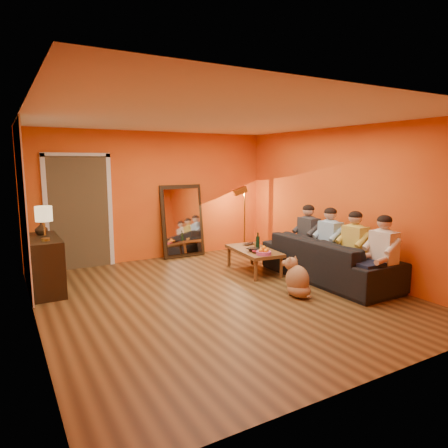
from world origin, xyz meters
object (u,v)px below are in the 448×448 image
mirror_frame (182,221)px  tumbler (256,245)px  vase (41,229)px  coffee_table (254,260)px  person_far_right (308,238)px  laptop (251,244)px  sideboard (45,264)px  floor_lamp (245,221)px  dog (297,277)px  person_far_left (383,256)px  person_mid_right (330,243)px  wine_bottle (258,241)px  table_lamp (44,224)px  person_mid_left (355,249)px  sofa (328,259)px

mirror_frame → tumbler: mirror_frame is taller
vase → coffee_table: bearing=-15.1°
person_far_right → laptop: person_far_right is taller
sideboard → floor_lamp: floor_lamp is taller
dog → person_far_left: 1.32m
person_mid_right → wine_bottle: person_mid_right is taller
floor_lamp → person_far_left: 3.35m
table_lamp → person_far_left: 5.02m
floor_lamp → person_mid_left: bearing=-63.8°
laptop → person_mid_right: bearing=-79.1°
person_far_left → tumbler: person_far_left is taller
sideboard → laptop: sideboard is taller
table_lamp → sideboard: bearing=90.0°
person_far_right → tumbler: (-0.82, 0.52, -0.14)m
person_far_left → person_mid_right: bearing=90.0°
coffee_table → person_far_left: person_far_left is taller
laptop → sideboard: bearing=155.4°
table_lamp → tumbler: 3.62m
mirror_frame → laptop: mirror_frame is taller
sofa → person_far_right: (0.13, 0.65, 0.25)m
sideboard → person_far_right: size_ratio=0.97×
sideboard → dog: (3.24, -2.13, -0.12)m
person_far_left → laptop: 2.52m
person_mid_right → coffee_table: bearing=134.7°
vase → person_mid_left: bearing=-29.0°
sideboard → vase: vase is taller
person_mid_left → coffee_table: bearing=122.1°
dog → tumbler: (0.31, 1.57, 0.16)m
floor_lamp → person_far_left: size_ratio=1.18×
laptop → floor_lamp: bearing=45.5°
sofa → wine_bottle: bearing=37.2°
mirror_frame → person_mid_left: (1.58, -3.26, -0.15)m
wine_bottle → floor_lamp: bearing=67.0°
sideboard → mirror_frame: bearing=21.2°
vase → sideboard: bearing=-90.0°
person_far_left → person_far_right: same height
dog → tumbler: size_ratio=6.09×
laptop → dog: bearing=-121.1°
floor_lamp → tumbler: bearing=-93.6°
wine_bottle → laptop: (0.13, 0.40, -0.14)m
coffee_table → person_mid_right: person_mid_right is taller
floor_lamp → tumbler: floor_lamp is taller
person_mid_left → person_far_right: size_ratio=1.00×
mirror_frame → person_mid_right: mirror_frame is taller
dog → floor_lamp: bearing=84.6°
sideboard → coffee_table: 3.50m
mirror_frame → tumbler: (0.76, -1.64, -0.29)m
sideboard → person_mid_right: bearing=-20.4°
person_far_right → laptop: bearing=135.4°
mirror_frame → coffee_table: (0.64, -1.76, -0.55)m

